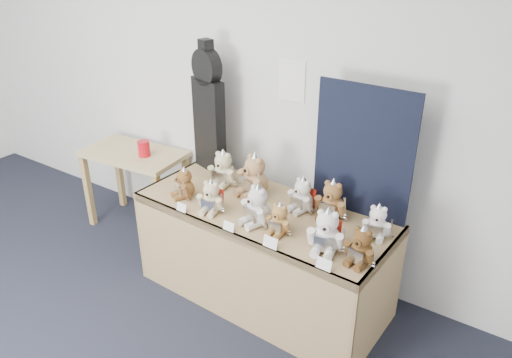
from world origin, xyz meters
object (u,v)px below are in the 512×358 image
Objects in this scene: guitar_case at (209,109)px; teddy_back_right at (332,201)px; red_cup at (144,149)px; teddy_back_left at (223,170)px; teddy_front_far_right at (327,233)px; side_table at (135,165)px; teddy_front_far_left at (184,184)px; teddy_front_end at (361,247)px; teddy_front_right at (279,220)px; teddy_front_left at (211,198)px; teddy_front_centre at (257,207)px; teddy_back_centre_right at (302,196)px; display_table at (257,233)px; teddy_back_centre_left at (254,177)px; teddy_back_end at (377,223)px.

teddy_back_right is (1.12, -0.15, -0.37)m from guitar_case.
red_cup is 0.88m from teddy_back_left.
teddy_front_far_right is 1.04× the size of teddy_back_right.
guitar_case is at bearing 1.63° from side_table.
teddy_front_end is (1.34, -0.04, 0.01)m from teddy_front_far_left.
teddy_front_right is (0.93, -0.50, -0.40)m from guitar_case.
teddy_back_left is at bearing 154.97° from teddy_front_right.
teddy_back_right is (0.69, 0.38, 0.02)m from teddy_front_left.
teddy_front_end is at bearing 16.99° from teddy_front_centre.
guitar_case reaches higher than teddy_front_far_left.
teddy_back_centre_right is at bearing 124.13° from teddy_front_far_right.
teddy_front_centre is at bearing 26.26° from teddy_front_far_left.
side_table is 1.70m from teddy_back_centre_right.
teddy_front_end is 0.87× the size of teddy_back_left.
teddy_front_far_left is at bearing 166.03° from teddy_front_far_right.
guitar_case is 1.41m from teddy_front_far_right.
teddy_front_far_right is at bearing -24.26° from teddy_back_left.
teddy_back_centre_right is (0.22, 0.21, 0.26)m from display_table.
teddy_front_left is 0.34m from teddy_front_centre.
teddy_back_left is 1.01× the size of teddy_back_right.
teddy_back_centre_right is at bearing 157.13° from teddy_front_end.
teddy_back_right is at bearing -7.13° from side_table.
teddy_back_left reaches higher than teddy_back_right.
teddy_back_left is at bearing 104.35° from teddy_front_left.
teddy_back_left is 0.28m from teddy_back_centre_left.
teddy_back_end is at bearing 5.84° from teddy_front_left.
display_table is at bearing 178.51° from teddy_front_end.
teddy_front_far_right is (0.57, -0.13, 0.28)m from display_table.
teddy_front_left is at bearing -69.87° from teddy_back_left.
teddy_front_end is 1.27m from teddy_back_left.
guitar_case reaches higher than teddy_back_end.
side_table is 3.77× the size of teddy_front_far_left.
teddy_back_centre_left is (0.53, -0.18, -0.35)m from guitar_case.
display_table is 7.41× the size of teddy_front_far_left.
teddy_front_far_left is at bearing 178.60° from teddy_front_right.
teddy_front_far_left is at bearing -116.45° from teddy_back_left.
teddy_front_right is 0.77× the size of teddy_back_left.
teddy_back_centre_left reaches higher than teddy_front_centre.
teddy_back_left reaches higher than display_table.
teddy_back_left reaches higher than red_cup.
teddy_back_left is 1.20m from teddy_back_end.
red_cup is 0.53× the size of teddy_front_left.
teddy_front_left is 1.11× the size of teddy_front_right.
teddy_back_centre_right is (-0.56, 0.34, 0.00)m from teddy_front_end.
guitar_case is at bearing 172.28° from teddy_back_right.
teddy_front_end is 0.88× the size of teddy_back_right.
guitar_case is 0.48m from teddy_back_left.
guitar_case is 1.01m from teddy_back_centre_right.
side_table is 2.65× the size of teddy_back_centre_left.
teddy_front_left is 1.05× the size of teddy_back_end.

